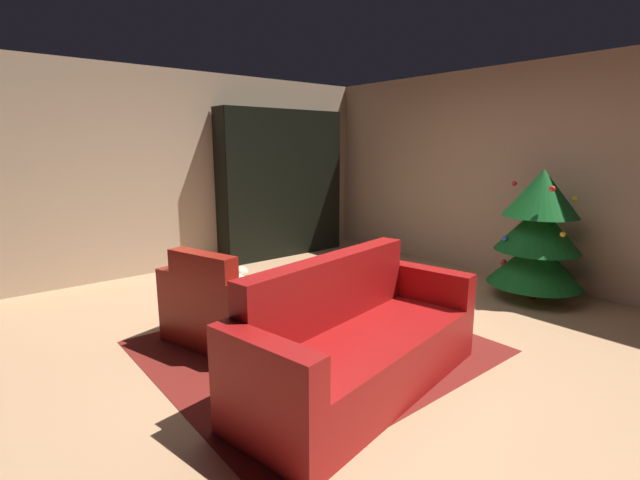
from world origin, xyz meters
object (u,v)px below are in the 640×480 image
object	(u,v)px
couch_red	(357,345)
decorated_tree	(538,233)
coffee_table	(331,299)
bottle_on_table	(343,288)
bookshelf_unit	(291,184)
book_stack_on_table	(324,288)
armchair_red	(226,308)

from	to	relation	value
couch_red	decorated_tree	size ratio (longest dim) A/B	1.47
couch_red	decorated_tree	bearing A→B (deg)	92.41
coffee_table	bottle_on_table	bearing A→B (deg)	-12.08
coffee_table	bottle_on_table	xyz separation A→B (m)	(0.19, -0.04, 0.15)
bookshelf_unit	book_stack_on_table	xyz separation A→B (m)	(2.90, -1.75, -0.57)
coffee_table	bottle_on_table	world-z (taller)	bottle_on_table
decorated_tree	bookshelf_unit	bearing A→B (deg)	-167.15
coffee_table	armchair_red	bearing A→B (deg)	-135.59
couch_red	book_stack_on_table	world-z (taller)	couch_red
couch_red	book_stack_on_table	distance (m)	0.73
armchair_red	coffee_table	bearing A→B (deg)	44.41
armchair_red	couch_red	xyz separation A→B (m)	(1.24, 0.35, 0.00)
couch_red	bottle_on_table	distance (m)	0.54
bottle_on_table	couch_red	bearing A→B (deg)	-30.05
armchair_red	couch_red	size ratio (longest dim) A/B	0.55
coffee_table	book_stack_on_table	xyz separation A→B (m)	(-0.06, -0.02, 0.09)
coffee_table	book_stack_on_table	world-z (taller)	book_stack_on_table
couch_red	decorated_tree	distance (m)	2.82
armchair_red	bookshelf_unit	bearing A→B (deg)	134.56
bookshelf_unit	decorated_tree	world-z (taller)	bookshelf_unit
bottle_on_table	decorated_tree	size ratio (longest dim) A/B	0.19
bottle_on_table	book_stack_on_table	bearing A→B (deg)	175.46
armchair_red	couch_red	world-z (taller)	couch_red
book_stack_on_table	armchair_red	bearing A→B (deg)	-133.85
bookshelf_unit	bottle_on_table	bearing A→B (deg)	-29.36
bookshelf_unit	bottle_on_table	world-z (taller)	bookshelf_unit
bottle_on_table	bookshelf_unit	bearing A→B (deg)	150.64
bottle_on_table	decorated_tree	distance (m)	2.57
armchair_red	bottle_on_table	bearing A→B (deg)	35.22
bookshelf_unit	decorated_tree	distance (m)	3.54
couch_red	bookshelf_unit	bearing A→B (deg)	150.56
book_stack_on_table	bottle_on_table	xyz separation A→B (m)	(0.25, -0.02, 0.06)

